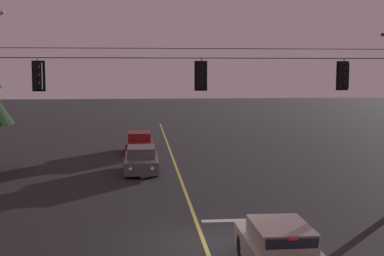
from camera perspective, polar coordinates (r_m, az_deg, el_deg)
ground_plane at (r=17.31m, az=1.42°, el=-12.58°), size 180.00×180.00×0.00m
lane_centre_stripe at (r=26.27m, az=-1.06°, el=-6.04°), size 0.14×60.00×0.01m
stop_bar_paint at (r=20.17m, az=5.91°, el=-9.85°), size 3.40×0.36×0.01m
signal_span_assembly at (r=19.77m, az=0.28°, el=1.27°), size 17.95×0.32×7.44m
traffic_light_leftmost at (r=19.92m, az=-16.33°, el=5.42°), size 0.48×0.41×1.22m
traffic_light_left_inner at (r=19.70m, az=1.01°, el=5.66°), size 0.48×0.41×1.22m
traffic_light_centre at (r=21.05m, az=16.10°, el=5.46°), size 0.48×0.41×1.22m
car_waiting_near_lane at (r=15.19m, az=9.46°, el=-12.80°), size 1.80×4.33×1.39m
car_oncoming_lead at (r=29.36m, az=-5.50°, el=-3.48°), size 1.80×4.42×1.39m
car_oncoming_trailing at (r=36.37m, az=-5.70°, el=-1.61°), size 1.80×4.42×1.39m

